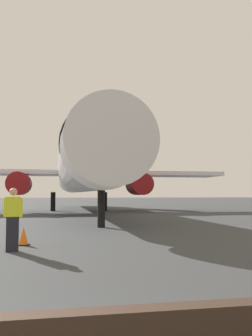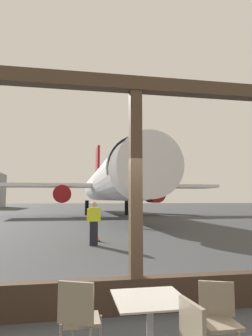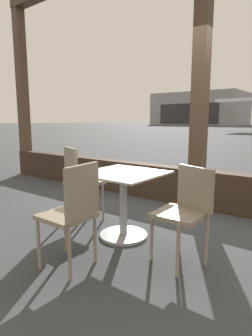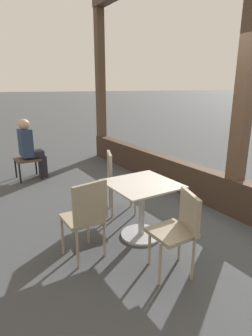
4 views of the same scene
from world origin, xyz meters
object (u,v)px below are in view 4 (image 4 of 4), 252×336
at_px(cafe_chair_aisle_left, 116,177).
at_px(cafe_chair_window_left, 86,214).
at_px(dining_table, 142,206).
at_px(lounge_bench, 27,161).
at_px(cafe_chair_window_right, 179,226).
at_px(seated_passenger, 30,147).

bearing_deg(cafe_chair_aisle_left, cafe_chair_window_left, -45.16).
xyz_separation_m(cafe_chair_window_left, cafe_chair_aisle_left, (-0.86, 0.87, 0.02)).
relative_size(dining_table, lounge_bench, 1.65).
bearing_deg(cafe_chair_window_left, cafe_chair_window_right, 45.45).
bearing_deg(cafe_chair_window_left, cafe_chair_aisle_left, 134.84).
relative_size(cafe_chair_aisle_left, lounge_bench, 1.95).
distance_m(cafe_chair_window_left, seated_passenger, 3.23).
height_order(cafe_chair_aisle_left, seated_passenger, seated_passenger).
distance_m(cafe_chair_window_right, cafe_chair_aisle_left, 1.56).
bearing_deg(dining_table, seated_passenger, -169.12).
distance_m(cafe_chair_window_left, cafe_chair_window_right, 0.98).
height_order(cafe_chair_window_left, seated_passenger, seated_passenger).
bearing_deg(cafe_chair_window_right, dining_table, 173.75).
xyz_separation_m(cafe_chair_aisle_left, lounge_bench, (-2.36, -0.76, -0.18)).
xyz_separation_m(cafe_chair_window_left, cafe_chair_window_right, (0.69, 0.70, -0.03)).
distance_m(lounge_bench, seated_passenger, 0.30).
bearing_deg(cafe_chair_window_right, seated_passenger, -172.44).
bearing_deg(cafe_chair_window_left, dining_table, 96.04).
bearing_deg(lounge_bench, dining_table, 12.14).
height_order(cafe_chair_window_right, lounge_bench, cafe_chair_window_right).
height_order(dining_table, lounge_bench, dining_table).
distance_m(dining_table, lounge_bench, 3.21).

